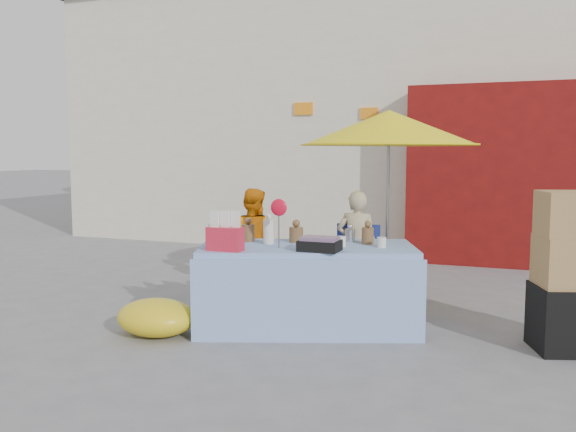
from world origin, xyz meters
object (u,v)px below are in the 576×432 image
at_px(chair_left, 248,273).
at_px(vendor_beige, 357,246).
at_px(chair_right, 353,281).
at_px(umbrella, 389,129).
at_px(market_table, 306,286).
at_px(box_stack, 573,278).
at_px(vendor_orange, 252,241).

relative_size(chair_left, vendor_beige, 0.69).
height_order(chair_right, umbrella, umbrella).
distance_m(market_table, umbrella, 2.04).
xyz_separation_m(umbrella, box_stack, (1.77, -1.17, -1.28)).
height_order(market_table, box_stack, box_stack).
xyz_separation_m(market_table, vendor_orange, (-1.06, 1.15, 0.21)).
bearing_deg(vendor_beige, chair_left, 5.81).
distance_m(market_table, chair_left, 1.47).
bearing_deg(chair_left, umbrella, 10.07).
distance_m(chair_left, box_stack, 3.46).
xyz_separation_m(vendor_orange, umbrella, (1.55, 0.15, 1.28)).
bearing_deg(chair_right, chair_left, 179.68).
bearing_deg(box_stack, vendor_beige, 153.89).
relative_size(chair_right, box_stack, 0.64).
bearing_deg(vendor_beige, umbrella, -153.75).
relative_size(chair_left, umbrella, 0.41).
xyz_separation_m(chair_left, vendor_beige, (1.25, 0.13, 0.36)).
bearing_deg(chair_right, market_table, -101.04).
bearing_deg(chair_left, chair_right, -0.32).
relative_size(vendor_beige, umbrella, 0.59).
bearing_deg(chair_left, vendor_orange, 89.64).
xyz_separation_m(chair_left, umbrella, (1.55, 0.28, 1.64)).
distance_m(market_table, chair_right, 1.04).
relative_size(market_table, chair_right, 2.61).
bearing_deg(chair_left, market_table, -44.02).
bearing_deg(umbrella, box_stack, -33.33).
bearing_deg(box_stack, vendor_orange, 163.00).
bearing_deg(vendor_orange, chair_right, 173.55).
height_order(chair_right, vendor_beige, vendor_beige).
bearing_deg(vendor_beige, market_table, 80.18).
xyz_separation_m(market_table, box_stack, (2.26, 0.13, 0.21)).
xyz_separation_m(chair_right, vendor_beige, (0.00, 0.13, 0.36)).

